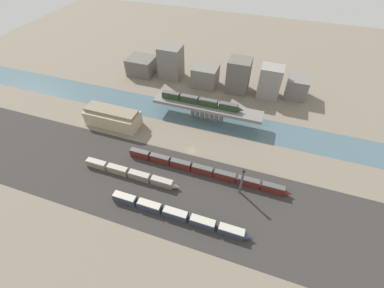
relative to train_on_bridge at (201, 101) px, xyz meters
The scene contains 16 objects.
ground_plane 27.94m from the train_on_bridge, 82.11° to the right, with size 400.00×400.00×0.00m, color #756B5B.
railbed_yard 50.89m from the train_on_bridge, 85.90° to the right, with size 280.00×42.00×0.01m, color #33302D.
river_water 10.99m from the train_on_bridge, ahead, with size 320.00×18.89×0.01m, color #47606B.
bridge 5.02m from the train_on_bridge, ahead, with size 58.27×9.13×8.54m.
train_on_bridge is the anchor object (origin of this frame).
train_yard_near 62.40m from the train_on_bridge, 80.18° to the right, with size 56.06×3.14×3.50m.
train_yard_mid 52.18m from the train_on_bridge, 108.23° to the right, with size 44.82×2.89×3.46m.
train_yard_far 40.61m from the train_on_bridge, 70.05° to the right, with size 73.09×2.63×4.01m.
warehouse_building 46.76m from the train_on_bridge, 154.07° to the right, with size 28.34×11.29×9.54m.
signal_tower 51.71m from the train_on_bridge, 54.36° to the right, with size 1.00×0.88×14.01m.
city_block_far_left 61.33m from the train_on_bridge, 147.35° to the left, with size 17.28×15.08×11.06m, color #605B56.
city_block_left 47.28m from the train_on_bridge, 131.43° to the left, with size 14.07×12.07×20.33m, color slate.
city_block_center 33.22m from the train_on_bridge, 102.34° to the left, with size 15.06×13.31×12.59m, color slate.
city_block_right 35.70m from the train_on_bridge, 68.18° to the left, with size 12.97×12.68×20.05m, color #605B56.
city_block_far_right 45.72m from the train_on_bridge, 45.72° to the left, with size 12.45×10.50×18.90m, color gray.
city_block_tall 61.31m from the train_on_bridge, 38.89° to the left, with size 12.05×13.14×11.99m, color slate.
Camera 1 is at (27.76, -80.81, 88.48)m, focal length 24.00 mm.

